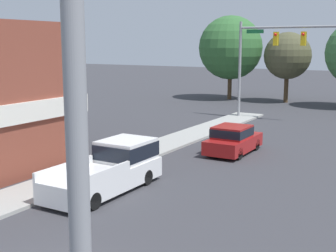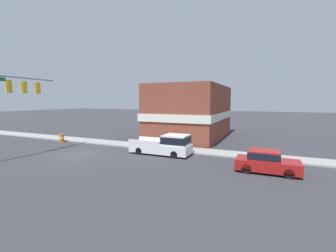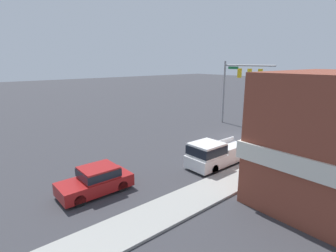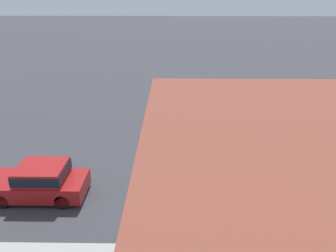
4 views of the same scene
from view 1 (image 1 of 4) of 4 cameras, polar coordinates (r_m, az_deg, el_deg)
The scene contains 5 objects.
far_signal_assembly at distance 37.77m, azimuth 12.04°, elevation 9.20°, with size 7.65×0.49×7.74m.
car_lead at distance 26.13m, azimuth 7.92°, elevation -1.59°, with size 1.91×4.20×1.56m.
pickup_truck_parked at distance 19.73m, azimuth -6.76°, elevation -4.98°, with size 2.04×5.76×1.93m.
backdrop_tree_left_far at distance 51.18m, azimuth 7.63°, elevation 9.44°, with size 6.80×6.80×8.96m.
backdrop_tree_left_mid at distance 49.45m, azimuth 14.37°, elevation 8.29°, with size 4.77×4.77×7.16m.
Camera 1 is at (8.32, -7.61, 6.05)m, focal length 50.00 mm.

